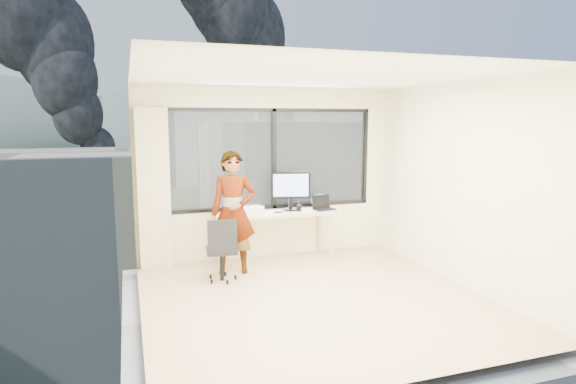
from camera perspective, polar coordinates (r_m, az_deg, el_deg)
name	(u,v)px	position (r m, az deg, el deg)	size (l,w,h in m)	color
floor	(314,298)	(5.91, 3.16, -12.48)	(4.00, 4.00, 0.01)	#D1AD88
ceiling	(316,77)	(5.54, 3.39, 13.50)	(4.00, 4.00, 0.01)	white
wall_front	(412,227)	(3.83, 14.49, -4.08)	(4.00, 0.01, 2.60)	beige
wall_left	(135,200)	(5.19, -17.70, -0.95)	(0.01, 4.00, 2.60)	beige
wall_right	(459,184)	(6.59, 19.64, 0.89)	(0.01, 4.00, 2.60)	beige
window_wall	(271,159)	(7.45, -2.09, 3.95)	(3.30, 0.16, 1.55)	black
curtain	(154,189)	(7.08, -15.66, 0.34)	(0.45, 0.14, 2.30)	beige
desk	(274,236)	(7.30, -1.66, -5.30)	(1.80, 0.60, 0.75)	beige
chair	(221,248)	(6.45, -7.91, -6.64)	(0.45, 0.45, 0.88)	black
person	(233,212)	(6.70, -6.51, -2.42)	(0.62, 0.41, 1.71)	#2D2D33
monitor	(291,191)	(7.34, 0.33, 0.16)	(0.60, 0.13, 0.60)	black
game_console	(251,208)	(7.33, -4.41, -1.95)	(0.32, 0.27, 0.08)	white
laptop	(325,203)	(7.42, 4.37, -1.34)	(0.31, 0.33, 0.20)	black
cellphone	(279,212)	(7.19, -1.10, -2.40)	(0.12, 0.06, 0.01)	black
pen_cup	(299,208)	(7.31, 1.33, -1.91)	(0.07, 0.07, 0.09)	black
handbag	(319,200)	(7.61, 3.76, -1.01)	(0.29, 0.15, 0.22)	#0C4941
exterior_ground	(137,185)	(126.18, -17.48, 0.77)	(400.00, 400.00, 0.04)	#515B3D
near_bldg_a	(23,258)	(36.95, -28.97, -6.87)	(16.00, 12.00, 14.00)	beige
near_bldg_b	(284,206)	(46.08, -0.51, -1.64)	(14.00, 13.00, 16.00)	white
near_bldg_c	(510,246)	(47.42, 24.87, -5.86)	(12.00, 10.00, 10.00)	beige
far_tower_b	(168,125)	(125.53, -14.11, 7.74)	(13.00, 13.00, 30.00)	silver
far_tower_c	(283,130)	(152.60, -0.61, 7.34)	(15.00, 15.00, 26.00)	silver
hill_b	(278,143)	(341.15, -1.15, 5.80)	(300.00, 220.00, 96.00)	slate
tree_b	(257,343)	(26.58, -3.67, -17.43)	(7.60, 7.60, 9.00)	#1F531B
tree_c	(366,225)	(52.33, 9.30, -3.87)	(8.40, 8.40, 10.00)	#1F531B
smoke_plume_b	(283,53)	(185.86, -0.54, 16.20)	(30.00, 18.00, 70.00)	black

